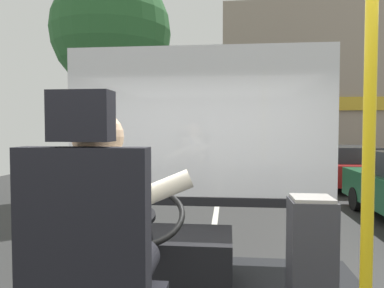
{
  "coord_description": "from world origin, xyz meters",
  "views": [
    {
      "loc": [
        0.28,
        -1.68,
        1.97
      ],
      "look_at": [
        -0.06,
        1.58,
        1.82
      ],
      "focal_mm": 33.52,
      "sensor_mm": 36.0,
      "label": 1
    }
  ],
  "objects_px": {
    "fare_box": "(311,261)",
    "parked_car_white": "(311,155)",
    "steering_console": "(158,258)",
    "handrail_pole": "(368,178)",
    "bus_driver": "(104,233)",
    "driver_seat": "(94,288)",
    "parked_car_red": "(345,166)"
  },
  "relations": [
    {
      "from": "driver_seat",
      "to": "steering_console",
      "type": "xyz_separation_m",
      "value": [
        -0.0,
        1.28,
        -0.35
      ]
    },
    {
      "from": "driver_seat",
      "to": "steering_console",
      "type": "relative_size",
      "value": 1.2
    },
    {
      "from": "bus_driver",
      "to": "parked_car_red",
      "type": "xyz_separation_m",
      "value": [
        4.44,
        11.0,
        -0.82
      ]
    },
    {
      "from": "bus_driver",
      "to": "fare_box",
      "type": "bearing_deg",
      "value": 36.61
    },
    {
      "from": "fare_box",
      "to": "parked_car_white",
      "type": "distance_m",
      "value": 16.2
    },
    {
      "from": "parked_car_white",
      "to": "fare_box",
      "type": "bearing_deg",
      "value": -102.56
    },
    {
      "from": "bus_driver",
      "to": "fare_box",
      "type": "relative_size",
      "value": 1.02
    },
    {
      "from": "bus_driver",
      "to": "fare_box",
      "type": "distance_m",
      "value": 1.32
    },
    {
      "from": "steering_console",
      "to": "fare_box",
      "type": "height_order",
      "value": "steering_console"
    },
    {
      "from": "steering_console",
      "to": "parked_car_red",
      "type": "height_order",
      "value": "steering_console"
    },
    {
      "from": "driver_seat",
      "to": "handrail_pole",
      "type": "height_order",
      "value": "handrail_pole"
    },
    {
      "from": "bus_driver",
      "to": "steering_console",
      "type": "height_order",
      "value": "bus_driver"
    },
    {
      "from": "parked_car_white",
      "to": "handrail_pole",
      "type": "bearing_deg",
      "value": -101.93
    },
    {
      "from": "bus_driver",
      "to": "steering_console",
      "type": "xyz_separation_m",
      "value": [
        0.0,
        1.17,
        -0.53
      ]
    },
    {
      "from": "handrail_pole",
      "to": "fare_box",
      "type": "height_order",
      "value": "handrail_pole"
    },
    {
      "from": "steering_console",
      "to": "parked_car_white",
      "type": "xyz_separation_m",
      "value": [
        4.54,
        15.39,
        -0.37
      ]
    },
    {
      "from": "steering_console",
      "to": "handrail_pole",
      "type": "height_order",
      "value": "handrail_pole"
    },
    {
      "from": "driver_seat",
      "to": "handrail_pole",
      "type": "relative_size",
      "value": 0.65
    },
    {
      "from": "bus_driver",
      "to": "fare_box",
      "type": "xyz_separation_m",
      "value": [
        1.02,
        0.76,
        -0.36
      ]
    },
    {
      "from": "fare_box",
      "to": "parked_car_red",
      "type": "height_order",
      "value": "fare_box"
    },
    {
      "from": "handrail_pole",
      "to": "parked_car_red",
      "type": "relative_size",
      "value": 0.49
    },
    {
      "from": "bus_driver",
      "to": "parked_car_red",
      "type": "distance_m",
      "value": 11.89
    },
    {
      "from": "bus_driver",
      "to": "parked_car_red",
      "type": "relative_size",
      "value": 0.19
    },
    {
      "from": "steering_console",
      "to": "parked_car_white",
      "type": "relative_size",
      "value": 0.28
    },
    {
      "from": "fare_box",
      "to": "parked_car_white",
      "type": "xyz_separation_m",
      "value": [
        3.52,
        15.8,
        -0.54
      ]
    },
    {
      "from": "parked_car_red",
      "to": "bus_driver",
      "type": "bearing_deg",
      "value": -111.97
    },
    {
      "from": "fare_box",
      "to": "bus_driver",
      "type": "bearing_deg",
      "value": -143.39
    },
    {
      "from": "fare_box",
      "to": "parked_car_white",
      "type": "relative_size",
      "value": 0.2
    },
    {
      "from": "driver_seat",
      "to": "fare_box",
      "type": "height_order",
      "value": "driver_seat"
    },
    {
      "from": "bus_driver",
      "to": "driver_seat",
      "type": "bearing_deg",
      "value": -90.0
    },
    {
      "from": "driver_seat",
      "to": "bus_driver",
      "type": "bearing_deg",
      "value": 90.0
    },
    {
      "from": "steering_console",
      "to": "parked_car_white",
      "type": "height_order",
      "value": "steering_console"
    }
  ]
}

